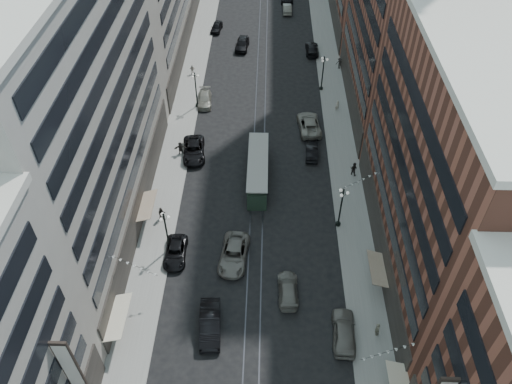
# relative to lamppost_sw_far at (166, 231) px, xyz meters

# --- Properties ---
(ground) EXTENTS (220.00, 220.00, 0.00)m
(ground) POSITION_rel_lamppost_sw_far_xyz_m (9.20, 32.00, -3.10)
(ground) COLOR black
(ground) RESTS_ON ground
(sidewalk_west) EXTENTS (4.00, 180.00, 0.15)m
(sidewalk_west) POSITION_rel_lamppost_sw_far_xyz_m (-1.80, 42.00, -3.02)
(sidewalk_west) COLOR gray
(sidewalk_west) RESTS_ON ground
(sidewalk_east) EXTENTS (4.00, 180.00, 0.15)m
(sidewalk_east) POSITION_rel_lamppost_sw_far_xyz_m (20.20, 42.00, -3.02)
(sidewalk_east) COLOR gray
(sidewalk_east) RESTS_ON ground
(rail_west) EXTENTS (0.12, 180.00, 0.02)m
(rail_west) POSITION_rel_lamppost_sw_far_xyz_m (8.50, 42.00, -3.09)
(rail_west) COLOR #2D2D33
(rail_west) RESTS_ON ground
(rail_east) EXTENTS (0.12, 180.00, 0.02)m
(rail_east) POSITION_rel_lamppost_sw_far_xyz_m (9.90, 42.00, -3.09)
(rail_east) COLOR #2D2D33
(rail_east) RESTS_ON ground
(building_west_mid) EXTENTS (8.00, 36.00, 28.00)m
(building_west_mid) POSITION_rel_lamppost_sw_far_xyz_m (-7.80, 5.00, 10.90)
(building_west_mid) COLOR gray
(building_west_mid) RESTS_ON ground
(building_east_mid) EXTENTS (8.00, 30.00, 24.00)m
(building_east_mid) POSITION_rel_lamppost_sw_far_xyz_m (26.20, -0.00, 8.90)
(building_east_mid) COLOR brown
(building_east_mid) RESTS_ON ground
(lamppost_sw_far) EXTENTS (1.03, 1.14, 5.52)m
(lamppost_sw_far) POSITION_rel_lamppost_sw_far_xyz_m (0.00, 0.00, 0.00)
(lamppost_sw_far) COLOR black
(lamppost_sw_far) RESTS_ON sidewalk_west
(lamppost_sw_mid) EXTENTS (1.03, 1.14, 5.52)m
(lamppost_sw_mid) POSITION_rel_lamppost_sw_far_xyz_m (0.00, 27.00, 0.00)
(lamppost_sw_mid) COLOR black
(lamppost_sw_mid) RESTS_ON sidewalk_west
(lamppost_se_far) EXTENTS (1.03, 1.14, 5.52)m
(lamppost_se_far) POSITION_rel_lamppost_sw_far_xyz_m (18.40, 4.00, 0.00)
(lamppost_se_far) COLOR black
(lamppost_se_far) RESTS_ON sidewalk_east
(lamppost_se_mid) EXTENTS (1.03, 1.14, 5.52)m
(lamppost_se_mid) POSITION_rel_lamppost_sw_far_xyz_m (18.40, 32.00, 0.00)
(lamppost_se_mid) COLOR black
(lamppost_se_mid) RESTS_ON sidewalk_east
(streetcar) EXTENTS (2.43, 10.99, 3.04)m
(streetcar) POSITION_rel_lamppost_sw_far_xyz_m (9.20, 11.47, -1.69)
(streetcar) COLOR #223628
(streetcar) RESTS_ON ground
(car_2) EXTENTS (2.38, 4.91, 1.35)m
(car_2) POSITION_rel_lamppost_sw_far_xyz_m (0.80, -0.87, -2.42)
(car_2) COLOR black
(car_2) RESTS_ON ground
(car_4) EXTENTS (2.34, 5.27, 1.76)m
(car_4) POSITION_rel_lamppost_sw_far_xyz_m (17.60, -9.87, -2.22)
(car_4) COLOR #67635B
(car_4) RESTS_ON ground
(car_5) EXTENTS (2.30, 5.52, 1.78)m
(car_5) POSITION_rel_lamppost_sw_far_xyz_m (5.26, -9.42, -2.21)
(car_5) COLOR black
(car_5) RESTS_ON ground
(pedestrian_2) EXTENTS (0.93, 0.70, 1.70)m
(pedestrian_2) POSITION_rel_lamppost_sw_far_xyz_m (-1.48, 4.38, -2.10)
(pedestrian_2) COLOR black
(pedestrian_2) RESTS_ON sidewalk_west
(pedestrian_4) EXTENTS (0.45, 1.00, 1.70)m
(pedestrian_4) POSITION_rel_lamppost_sw_far_xyz_m (20.66, -9.64, -2.10)
(pedestrian_4) COLOR #A9A48C
(pedestrian_4) RESTS_ON sidewalk_east
(car_7) EXTENTS (3.40, 6.21, 1.65)m
(car_7) POSITION_rel_lamppost_sw_far_xyz_m (0.80, 15.94, -2.27)
(car_7) COLOR black
(car_7) RESTS_ON ground
(car_8) EXTENTS (2.36, 5.06, 1.43)m
(car_8) POSITION_rel_lamppost_sw_far_xyz_m (0.99, 27.95, -2.38)
(car_8) COLOR gray
(car_8) RESTS_ON ground
(car_9) EXTENTS (2.22, 4.41, 1.44)m
(car_9) POSITION_rel_lamppost_sw_far_xyz_m (0.80, 51.19, -2.37)
(car_9) COLOR black
(car_9) RESTS_ON ground
(car_10) EXTENTS (1.76, 4.43, 1.43)m
(car_10) POSITION_rel_lamppost_sw_far_xyz_m (16.08, 16.34, -2.38)
(car_10) COLOR black
(car_10) RESTS_ON ground
(car_11) EXTENTS (3.44, 6.43, 1.72)m
(car_11) POSITION_rel_lamppost_sw_far_xyz_m (16.00, 22.00, -2.24)
(car_11) COLOR gray
(car_11) RESTS_ON ground
(car_12) EXTENTS (2.11, 5.17, 1.50)m
(car_12) POSITION_rel_lamppost_sw_far_xyz_m (17.60, 43.57, -2.35)
(car_12) COLOR black
(car_12) RESTS_ON ground
(car_13) EXTENTS (2.52, 5.28, 1.74)m
(car_13) POSITION_rel_lamppost_sw_far_xyz_m (5.74, 44.70, -2.23)
(car_13) COLOR black
(car_13) RESTS_ON ground
(car_14) EXTENTS (1.70, 4.64, 1.52)m
(car_14) POSITION_rel_lamppost_sw_far_xyz_m (13.70, 59.19, -2.34)
(car_14) COLOR slate
(car_14) RESTS_ON ground
(pedestrian_5) EXTENTS (1.67, 0.64, 1.75)m
(pedestrian_5) POSITION_rel_lamppost_sw_far_xyz_m (-0.93, 16.10, -2.07)
(pedestrian_5) COLOR black
(pedestrian_5) RESTS_ON sidewalk_west
(pedestrian_6) EXTENTS (0.95, 0.57, 1.51)m
(pedestrian_6) POSITION_rel_lamppost_sw_far_xyz_m (-1.76, 35.98, -2.19)
(pedestrian_6) COLOR #A09385
(pedestrian_6) RESTS_ON sidewalk_west
(pedestrian_7) EXTENTS (1.03, 0.90, 1.86)m
(pedestrian_7) POSITION_rel_lamppost_sw_far_xyz_m (21.03, 12.56, -2.01)
(pedestrian_7) COLOR black
(pedestrian_7) RESTS_ON sidewalk_east
(pedestrian_8) EXTENTS (0.63, 0.48, 1.56)m
(pedestrian_8) POSITION_rel_lamppost_sw_far_xyz_m (20.29, 26.55, -2.16)
(pedestrian_8) COLOR #B5AA96
(pedestrian_8) RESTS_ON sidewalk_east
(pedestrian_9) EXTENTS (1.29, 0.82, 1.86)m
(pedestrian_9) POSITION_rel_lamppost_sw_far_xyz_m (21.70, 38.22, -2.02)
(pedestrian_9) COLOR black
(pedestrian_9) RESTS_ON sidewalk_east
(car_extra_1) EXTENTS (2.09, 4.90, 1.41)m
(car_extra_1) POSITION_rel_lamppost_sw_far_xyz_m (12.57, -5.25, -2.39)
(car_extra_1) COLOR #615F57
(car_extra_1) RESTS_ON ground
(car_extra_2) EXTENTS (3.34, 6.24, 1.67)m
(car_extra_2) POSITION_rel_lamppost_sw_far_xyz_m (6.99, -1.09, -2.26)
(car_extra_2) COLOR slate
(car_extra_2) RESTS_ON ground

